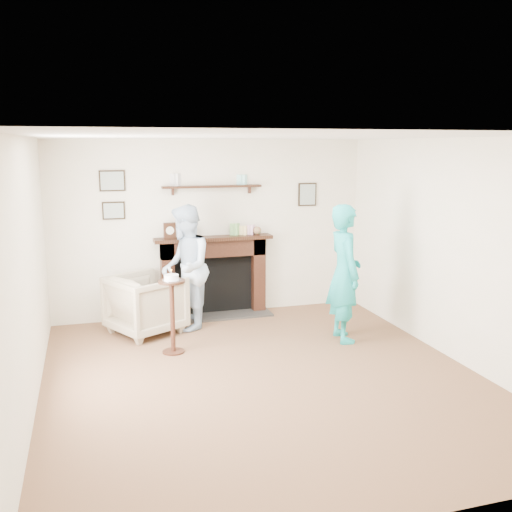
% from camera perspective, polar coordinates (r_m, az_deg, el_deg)
% --- Properties ---
extents(ground, '(5.00, 5.00, 0.00)m').
position_cam_1_polar(ground, '(6.16, 0.77, -12.08)').
color(ground, brown).
rests_on(ground, ground).
extents(room_shell, '(4.54, 5.02, 2.52)m').
position_cam_1_polar(room_shell, '(6.37, -1.06, 3.87)').
color(room_shell, beige).
rests_on(room_shell, ground).
extents(armchair, '(1.14, 1.13, 0.77)m').
position_cam_1_polar(armchair, '(7.68, -10.83, -7.51)').
color(armchair, '#C6B693').
rests_on(armchair, ground).
extents(man, '(0.74, 0.89, 1.66)m').
position_cam_1_polar(man, '(7.79, -6.92, -7.14)').
color(man, '#AFC2DA').
rests_on(man, ground).
extents(woman, '(0.46, 0.66, 1.72)m').
position_cam_1_polar(woman, '(7.38, 8.63, -8.22)').
color(woman, '#21BDB7').
rests_on(woman, ground).
extents(pedestal_table, '(0.31, 0.31, 1.01)m').
position_cam_1_polar(pedestal_table, '(6.74, -8.39, -4.56)').
color(pedestal_table, black).
rests_on(pedestal_table, ground).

